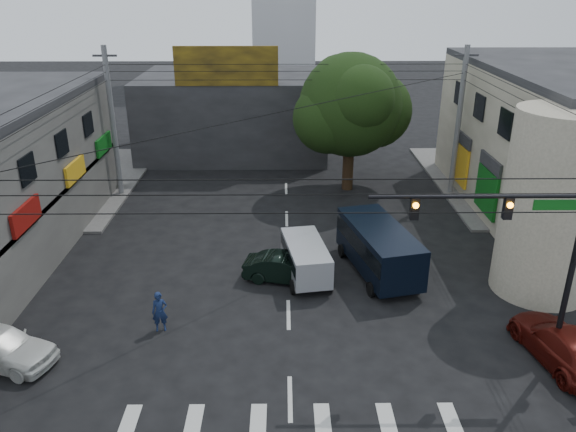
{
  "coord_description": "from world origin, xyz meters",
  "views": [
    {
      "loc": [
        -0.2,
        -17.57,
        12.63
      ],
      "look_at": [
        -0.0,
        4.0,
        3.54
      ],
      "focal_mm": 35.0,
      "sensor_mm": 36.0,
      "label": 1
    }
  ],
  "objects_px": {
    "street_tree": "(351,105)",
    "utility_pole_far_left": "(113,124)",
    "dark_sedan": "(286,268)",
    "silver_minivan": "(306,261)",
    "utility_pole_far_right": "(458,123)",
    "navy_van": "(379,250)",
    "traffic_gantry": "(528,238)",
    "traffic_officer": "(160,312)",
    "maroon_sedan": "(563,345)"
  },
  "relations": [
    {
      "from": "street_tree",
      "to": "utility_pole_far_left",
      "type": "bearing_deg",
      "value": -176.05
    },
    {
      "from": "dark_sedan",
      "to": "silver_minivan",
      "type": "bearing_deg",
      "value": -59.98
    },
    {
      "from": "silver_minivan",
      "to": "street_tree",
      "type": "bearing_deg",
      "value": -24.44
    },
    {
      "from": "street_tree",
      "to": "utility_pole_far_right",
      "type": "bearing_deg",
      "value": -8.75
    },
    {
      "from": "utility_pole_far_right",
      "to": "street_tree",
      "type": "bearing_deg",
      "value": 171.25
    },
    {
      "from": "utility_pole_far_right",
      "to": "navy_van",
      "type": "xyz_separation_m",
      "value": [
        -6.31,
        -10.41,
        -3.47
      ]
    },
    {
      "from": "traffic_gantry",
      "to": "dark_sedan",
      "type": "bearing_deg",
      "value": 143.58
    },
    {
      "from": "utility_pole_far_right",
      "to": "dark_sedan",
      "type": "height_order",
      "value": "utility_pole_far_right"
    },
    {
      "from": "dark_sedan",
      "to": "traffic_officer",
      "type": "height_order",
      "value": "traffic_officer"
    },
    {
      "from": "utility_pole_far_left",
      "to": "traffic_gantry",
      "type": "bearing_deg",
      "value": -42.86
    },
    {
      "from": "utility_pole_far_left",
      "to": "navy_van",
      "type": "xyz_separation_m",
      "value": [
        14.69,
        -10.41,
        -3.47
      ]
    },
    {
      "from": "dark_sedan",
      "to": "maroon_sedan",
      "type": "xyz_separation_m",
      "value": [
        9.8,
        -5.97,
        0.07
      ]
    },
    {
      "from": "utility_pole_far_left",
      "to": "navy_van",
      "type": "distance_m",
      "value": 18.34
    },
    {
      "from": "dark_sedan",
      "to": "maroon_sedan",
      "type": "bearing_deg",
      "value": -109.78
    },
    {
      "from": "dark_sedan",
      "to": "traffic_officer",
      "type": "relative_size",
      "value": 2.41
    },
    {
      "from": "dark_sedan",
      "to": "silver_minivan",
      "type": "height_order",
      "value": "silver_minivan"
    },
    {
      "from": "traffic_officer",
      "to": "traffic_gantry",
      "type": "bearing_deg",
      "value": -19.66
    },
    {
      "from": "utility_pole_far_right",
      "to": "traffic_officer",
      "type": "xyz_separation_m",
      "value": [
        -15.48,
        -15.03,
        -3.77
      ]
    },
    {
      "from": "street_tree",
      "to": "navy_van",
      "type": "xyz_separation_m",
      "value": [
        0.19,
        -11.41,
        -4.34
      ]
    },
    {
      "from": "utility_pole_far_left",
      "to": "silver_minivan",
      "type": "xyz_separation_m",
      "value": [
        11.31,
        -10.86,
        -3.75
      ]
    },
    {
      "from": "utility_pole_far_right",
      "to": "navy_van",
      "type": "height_order",
      "value": "utility_pole_far_right"
    },
    {
      "from": "traffic_gantry",
      "to": "silver_minivan",
      "type": "xyz_separation_m",
      "value": [
        -7.01,
        6.15,
        -3.99
      ]
    },
    {
      "from": "maroon_sedan",
      "to": "traffic_officer",
      "type": "height_order",
      "value": "traffic_officer"
    },
    {
      "from": "utility_pole_far_left",
      "to": "utility_pole_far_right",
      "type": "distance_m",
      "value": 21.0
    },
    {
      "from": "street_tree",
      "to": "utility_pole_far_left",
      "type": "xyz_separation_m",
      "value": [
        -14.5,
        -1.0,
        -0.87
      ]
    },
    {
      "from": "dark_sedan",
      "to": "traffic_officer",
      "type": "bearing_deg",
      "value": 139.93
    },
    {
      "from": "utility_pole_far_left",
      "to": "navy_van",
      "type": "height_order",
      "value": "utility_pole_far_left"
    },
    {
      "from": "silver_minivan",
      "to": "utility_pole_far_right",
      "type": "bearing_deg",
      "value": -51.14
    },
    {
      "from": "maroon_sedan",
      "to": "navy_van",
      "type": "distance_m",
      "value": 8.7
    },
    {
      "from": "utility_pole_far_right",
      "to": "navy_van",
      "type": "relative_size",
      "value": 1.53
    },
    {
      "from": "dark_sedan",
      "to": "navy_van",
      "type": "bearing_deg",
      "value": -68.52
    },
    {
      "from": "street_tree",
      "to": "traffic_gantry",
      "type": "xyz_separation_m",
      "value": [
        3.82,
        -18.0,
        -0.64
      ]
    },
    {
      "from": "utility_pole_far_right",
      "to": "dark_sedan",
      "type": "relative_size",
      "value": 2.31
    },
    {
      "from": "utility_pole_far_right",
      "to": "silver_minivan",
      "type": "xyz_separation_m",
      "value": [
        -9.69,
        -10.86,
        -3.75
      ]
    },
    {
      "from": "street_tree",
      "to": "utility_pole_far_right",
      "type": "relative_size",
      "value": 0.95
    },
    {
      "from": "utility_pole_far_left",
      "to": "utility_pole_far_right",
      "type": "bearing_deg",
      "value": 0.0
    },
    {
      "from": "street_tree",
      "to": "silver_minivan",
      "type": "xyz_separation_m",
      "value": [
        -3.19,
        -11.86,
        -4.63
      ]
    },
    {
      "from": "navy_van",
      "to": "traffic_officer",
      "type": "xyz_separation_m",
      "value": [
        -9.17,
        -4.62,
        -0.31
      ]
    },
    {
      "from": "traffic_gantry",
      "to": "utility_pole_far_left",
      "type": "bearing_deg",
      "value": 137.14
    },
    {
      "from": "dark_sedan",
      "to": "silver_minivan",
      "type": "distance_m",
      "value": 0.98
    },
    {
      "from": "maroon_sedan",
      "to": "traffic_officer",
      "type": "relative_size",
      "value": 3.06
    },
    {
      "from": "street_tree",
      "to": "silver_minivan",
      "type": "relative_size",
      "value": 2.1
    },
    {
      "from": "utility_pole_far_right",
      "to": "navy_van",
      "type": "bearing_deg",
      "value": -121.22
    },
    {
      "from": "street_tree",
      "to": "traffic_officer",
      "type": "bearing_deg",
      "value": -119.26
    },
    {
      "from": "silver_minivan",
      "to": "traffic_officer",
      "type": "xyz_separation_m",
      "value": [
        -5.8,
        -4.17,
        -0.02
      ]
    },
    {
      "from": "street_tree",
      "to": "traffic_officer",
      "type": "distance_m",
      "value": 18.95
    },
    {
      "from": "maroon_sedan",
      "to": "silver_minivan",
      "type": "height_order",
      "value": "silver_minivan"
    },
    {
      "from": "street_tree",
      "to": "maroon_sedan",
      "type": "xyz_separation_m",
      "value": [
        5.71,
        -18.13,
        -4.78
      ]
    },
    {
      "from": "silver_minivan",
      "to": "utility_pole_far_left",
      "type": "bearing_deg",
      "value": 36.78
    },
    {
      "from": "traffic_gantry",
      "to": "utility_pole_far_right",
      "type": "relative_size",
      "value": 0.78
    }
  ]
}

